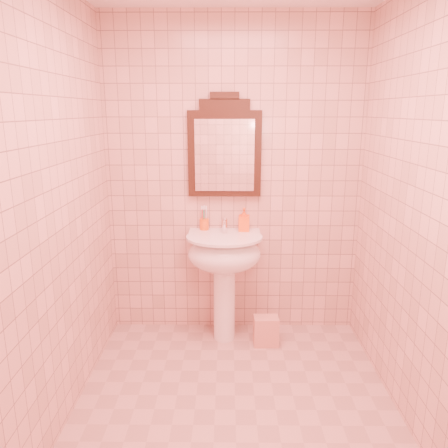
{
  "coord_description": "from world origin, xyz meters",
  "views": [
    {
      "loc": [
        -0.05,
        -2.31,
        1.79
      ],
      "look_at": [
        -0.07,
        0.55,
        1.04
      ],
      "focal_mm": 35.0,
      "sensor_mm": 36.0,
      "label": 1
    }
  ],
  "objects_px": {
    "mirror": "(225,149)",
    "toothbrush_cup": "(204,224)",
    "towel": "(266,331)",
    "soap_dispenser": "(244,220)",
    "pedestal_sink": "(224,261)"
  },
  "relations": [
    {
      "from": "pedestal_sink",
      "to": "toothbrush_cup",
      "type": "distance_m",
      "value": 0.34
    },
    {
      "from": "pedestal_sink",
      "to": "toothbrush_cup",
      "type": "bearing_deg",
      "value": 132.78
    },
    {
      "from": "pedestal_sink",
      "to": "soap_dispenser",
      "type": "height_order",
      "value": "soap_dispenser"
    },
    {
      "from": "soap_dispenser",
      "to": "towel",
      "type": "distance_m",
      "value": 0.89
    },
    {
      "from": "soap_dispenser",
      "to": "toothbrush_cup",
      "type": "bearing_deg",
      "value": 178.4
    },
    {
      "from": "towel",
      "to": "toothbrush_cup",
      "type": "bearing_deg",
      "value": 151.31
    },
    {
      "from": "pedestal_sink",
      "to": "towel",
      "type": "xyz_separation_m",
      "value": [
        0.33,
        -0.09,
        -0.55
      ]
    },
    {
      "from": "mirror",
      "to": "soap_dispenser",
      "type": "distance_m",
      "value": 0.57
    },
    {
      "from": "pedestal_sink",
      "to": "mirror",
      "type": "height_order",
      "value": "mirror"
    },
    {
      "from": "pedestal_sink",
      "to": "towel",
      "type": "height_order",
      "value": "pedestal_sink"
    },
    {
      "from": "mirror",
      "to": "soap_dispenser",
      "type": "xyz_separation_m",
      "value": [
        0.15,
        -0.06,
        -0.54
      ]
    },
    {
      "from": "mirror",
      "to": "towel",
      "type": "bearing_deg",
      "value": -41.98
    },
    {
      "from": "mirror",
      "to": "toothbrush_cup",
      "type": "bearing_deg",
      "value": -170.61
    },
    {
      "from": "pedestal_sink",
      "to": "mirror",
      "type": "xyz_separation_m",
      "value": [
        0.0,
        0.2,
        0.84
      ]
    },
    {
      "from": "mirror",
      "to": "towel",
      "type": "height_order",
      "value": "mirror"
    }
  ]
}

